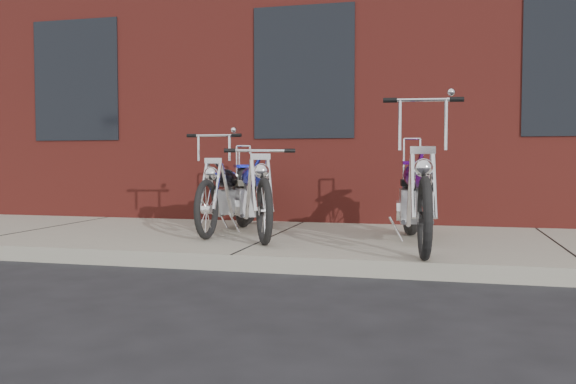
# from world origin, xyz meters

# --- Properties ---
(ground) EXTENTS (120.00, 120.00, 0.00)m
(ground) POSITION_xyz_m (0.00, 0.00, 0.00)
(ground) COLOR black
(ground) RESTS_ON ground
(sidewalk) EXTENTS (22.00, 3.00, 0.15)m
(sidewalk) POSITION_xyz_m (0.00, 1.50, 0.07)
(sidewalk) COLOR gray
(sidewalk) RESTS_ON ground
(building_brick) EXTENTS (22.00, 10.00, 8.00)m
(building_brick) POSITION_xyz_m (0.00, 8.00, 4.00)
(building_brick) COLOR maroon
(building_brick) RESTS_ON ground
(chopper_purple) EXTENTS (0.61, 2.51, 1.41)m
(chopper_purple) POSITION_xyz_m (1.60, 1.05, 0.60)
(chopper_purple) COLOR black
(chopper_purple) RESTS_ON sidewalk
(chopper_blue) EXTENTS (1.13, 2.18, 1.03)m
(chopper_blue) POSITION_xyz_m (-0.27, 1.49, 0.58)
(chopper_blue) COLOR black
(chopper_blue) RESTS_ON sidewalk
(chopper_third) EXTENTS (0.55, 2.26, 1.15)m
(chopper_third) POSITION_xyz_m (-0.64, 1.81, 0.56)
(chopper_third) COLOR black
(chopper_third) RESTS_ON sidewalk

